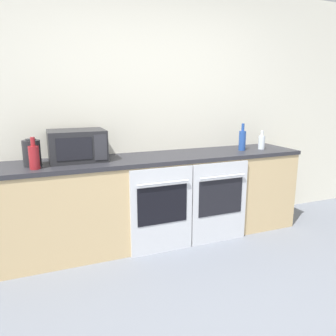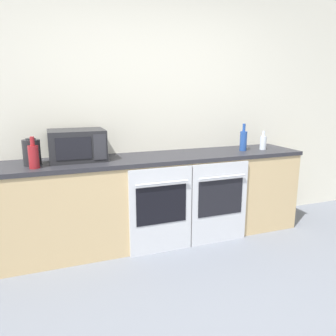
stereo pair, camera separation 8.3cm
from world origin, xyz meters
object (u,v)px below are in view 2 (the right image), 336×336
at_px(microwave, 77,145).
at_px(bottle_clear, 263,142).
at_px(oven_right, 220,203).
at_px(oven_left, 161,210).
at_px(kettle, 32,152).
at_px(bottle_blue, 243,140).
at_px(bottle_red, 34,156).

xyz_separation_m(microwave, bottle_clear, (1.99, -0.11, -0.06)).
relative_size(oven_right, bottle_clear, 4.02).
distance_m(oven_left, bottle_clear, 1.43).
height_order(bottle_clear, kettle, kettle).
height_order(microwave, kettle, microwave).
height_order(oven_right, bottle_blue, bottle_blue).
bearing_deg(bottle_blue, oven_right, -146.90).
bearing_deg(kettle, oven_left, -14.61).
xyz_separation_m(microwave, kettle, (-0.39, -0.09, -0.03)).
distance_m(oven_right, bottle_clear, 0.90).
distance_m(oven_left, oven_right, 0.62).
height_order(microwave, bottle_red, microwave).
height_order(microwave, bottle_blue, bottle_blue).
bearing_deg(kettle, oven_right, -9.40).
bearing_deg(oven_right, kettle, 170.60).
xyz_separation_m(bottle_clear, kettle, (-2.38, 0.02, 0.03)).
bearing_deg(microwave, bottle_blue, -3.04).
bearing_deg(oven_left, bottle_red, 172.04).
bearing_deg(kettle, bottle_blue, -0.14).
distance_m(microwave, bottle_red, 0.44).
relative_size(bottle_blue, kettle, 1.24).
relative_size(bottle_clear, kettle, 0.88).
xyz_separation_m(oven_left, bottle_clear, (1.30, 0.26, 0.54)).
bearing_deg(microwave, bottle_red, -149.34).
bearing_deg(bottle_blue, kettle, 179.86).
bearing_deg(oven_left, bottle_blue, 14.82).
bearing_deg(oven_right, oven_left, 180.00).
distance_m(oven_left, microwave, 0.99).
bearing_deg(bottle_red, microwave, 30.66).
bearing_deg(bottle_clear, bottle_blue, 176.04).
xyz_separation_m(oven_right, bottle_red, (-1.69, 0.15, 0.57)).
bearing_deg(microwave, oven_right, -15.70).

